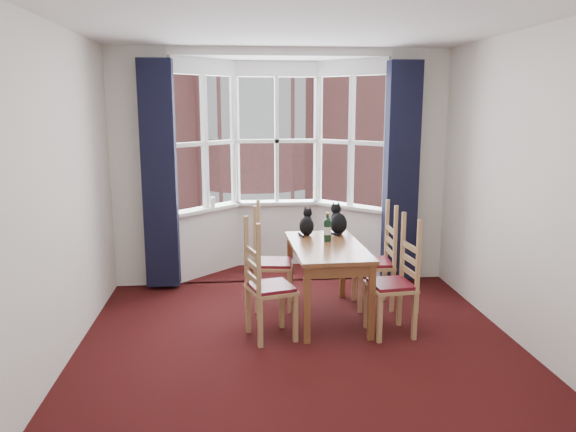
{
  "coord_description": "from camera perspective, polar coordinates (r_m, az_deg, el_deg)",
  "views": [
    {
      "loc": [
        -0.55,
        -4.44,
        2.14
      ],
      "look_at": [
        -0.03,
        1.05,
        1.05
      ],
      "focal_mm": 35.0,
      "sensor_mm": 36.0,
      "label": 1
    }
  ],
  "objects": [
    {
      "name": "floor",
      "position": [
        4.96,
        1.59,
        -14.38
      ],
      "size": [
        4.5,
        4.5,
        0.0
      ],
      "primitive_type": "plane",
      "color": "black",
      "rests_on": "ground"
    },
    {
      "name": "curtain_right",
      "position": [
        6.85,
        11.42,
        4.34
      ],
      "size": [
        0.38,
        0.22,
        2.6
      ],
      "primitive_type": "cube",
      "color": "black",
      "rests_on": "floor"
    },
    {
      "name": "cat_right",
      "position": [
        6.13,
        5.12,
        -0.58
      ],
      "size": [
        0.22,
        0.28,
        0.35
      ],
      "color": "black",
      "rests_on": "dining_table"
    },
    {
      "name": "wall_back_pier_left",
      "position": [
        6.82,
        -14.67,
        4.59
      ],
      "size": [
        0.7,
        0.12,
        2.8
      ],
      "primitive_type": "cube",
      "color": "silver",
      "rests_on": "floor"
    },
    {
      "name": "wall_left",
      "position": [
        4.73,
        -23.14,
        1.26
      ],
      "size": [
        0.0,
        4.5,
        4.5
      ],
      "primitive_type": "plane",
      "rotation": [
        1.57,
        0.0,
        1.57
      ],
      "color": "silver",
      "rests_on": "floor"
    },
    {
      "name": "wall_right",
      "position": [
        5.18,
        24.24,
        1.96
      ],
      "size": [
        0.0,
        4.5,
        4.5
      ],
      "primitive_type": "plane",
      "rotation": [
        1.57,
        0.0,
        -1.57
      ],
      "color": "silver",
      "rests_on": "floor"
    },
    {
      "name": "dining_table",
      "position": [
        5.67,
        3.99,
        -3.98
      ],
      "size": [
        0.74,
        1.33,
        0.76
      ],
      "color": "brown",
      "rests_on": "floor"
    },
    {
      "name": "wall_near",
      "position": [
        2.38,
        8.4,
        -7.13
      ],
      "size": [
        4.0,
        0.0,
        4.0
      ],
      "primitive_type": "plane",
      "rotation": [
        -1.57,
        0.0,
        0.0
      ],
      "color": "silver",
      "rests_on": "floor"
    },
    {
      "name": "bay_window",
      "position": [
        7.25,
        -1.0,
        5.33
      ],
      "size": [
        2.76,
        0.94,
        2.8
      ],
      "color": "white",
      "rests_on": "floor"
    },
    {
      "name": "ceiling",
      "position": [
        4.52,
        1.79,
        19.56
      ],
      "size": [
        4.5,
        4.5,
        0.0
      ],
      "primitive_type": "plane",
      "rotation": [
        3.14,
        0.0,
        0.0
      ],
      "color": "white",
      "rests_on": "floor"
    },
    {
      "name": "wall_back_pier_right",
      "position": [
        7.08,
        12.8,
        4.91
      ],
      "size": [
        0.7,
        0.12,
        2.8
      ],
      "primitive_type": "cube",
      "color": "silver",
      "rests_on": "floor"
    },
    {
      "name": "curtain_left",
      "position": [
        6.62,
        -12.92,
        4.04
      ],
      "size": [
        0.38,
        0.22,
        2.6
      ],
      "primitive_type": "cube",
      "color": "black",
      "rests_on": "floor"
    },
    {
      "name": "chair_right_far",
      "position": [
        6.11,
        9.5,
        -4.83
      ],
      "size": [
        0.41,
        0.43,
        0.92
      ],
      "color": "tan",
      "rests_on": "floor"
    },
    {
      "name": "wine_bottle",
      "position": [
        5.78,
        4.03,
        -1.29
      ],
      "size": [
        0.08,
        0.08,
        0.3
      ],
      "color": "black",
      "rests_on": "dining_table"
    },
    {
      "name": "chair_right_near",
      "position": [
        5.43,
        11.32,
        -6.94
      ],
      "size": [
        0.44,
        0.46,
        0.92
      ],
      "color": "tan",
      "rests_on": "floor"
    },
    {
      "name": "candle_tall",
      "position": [
        7.15,
        -7.65,
        1.4
      ],
      "size": [
        0.06,
        0.06,
        0.13
      ],
      "primitive_type": "cylinder",
      "color": "white",
      "rests_on": "bay_window"
    },
    {
      "name": "cat_left",
      "position": [
        6.05,
        1.91,
        -0.86
      ],
      "size": [
        0.21,
        0.25,
        0.3
      ],
      "color": "black",
      "rests_on": "dining_table"
    },
    {
      "name": "chair_left_far",
      "position": [
        6.01,
        -2.31,
        -4.94
      ],
      "size": [
        0.45,
        0.47,
        0.92
      ],
      "color": "tan",
      "rests_on": "floor"
    },
    {
      "name": "chair_left_near",
      "position": [
        5.2,
        -2.67,
        -7.53
      ],
      "size": [
        0.5,
        0.51,
        0.92
      ],
      "color": "tan",
      "rests_on": "floor"
    },
    {
      "name": "tenement_building",
      "position": [
        18.47,
        -3.74,
        9.5
      ],
      "size": [
        18.4,
        7.8,
        15.2
      ],
      "color": "#93504C",
      "rests_on": "street"
    },
    {
      "name": "street",
      "position": [
        37.59,
        -4.43,
        -1.33
      ],
      "size": [
        80.0,
        80.0,
        0.0
      ],
      "primitive_type": "plane",
      "color": "#333335",
      "rests_on": "ground"
    }
  ]
}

